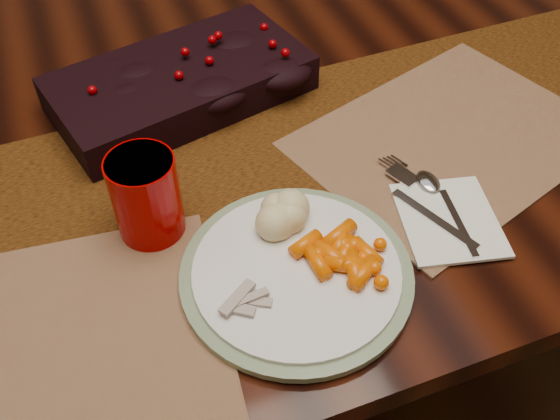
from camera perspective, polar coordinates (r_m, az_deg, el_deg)
name	(u,v)px	position (r m, az deg, el deg)	size (l,w,h in m)	color
floor	(257,356)	(1.57, -2.10, -13.22)	(5.00, 5.00, 0.00)	black
dining_table	(252,262)	(1.25, -2.56, -4.74)	(1.80, 1.00, 0.75)	black
table_runner	(237,168)	(0.89, -3.98, 3.86)	(1.72, 0.35, 0.00)	#391F08
centerpiece	(180,78)	(1.00, -9.12, 11.82)	(0.39, 0.20, 0.08)	black
placemat_main	(450,139)	(0.97, 15.29, 6.26)	(0.43, 0.32, 0.00)	brown
placemat_second	(9,374)	(0.75, -23.52, -13.58)	(0.47, 0.35, 0.00)	brown
dinner_plate	(296,273)	(0.75, 1.51, -5.76)	(0.28, 0.28, 0.02)	white
baby_carrots	(346,256)	(0.75, 6.04, -4.17)	(0.11, 0.09, 0.02)	#F25D00
mashed_potatoes	(276,216)	(0.77, -0.34, -0.51)	(0.08, 0.07, 0.05)	#D0C386
turkey_shreds	(245,300)	(0.71, -3.18, -8.26)	(0.08, 0.07, 0.02)	#BFAC9C
napkin	(449,220)	(0.84, 15.15, -0.87)	(0.12, 0.14, 0.00)	white
fork	(426,207)	(0.84, 13.19, 0.26)	(0.03, 0.17, 0.00)	silver
spoon	(448,209)	(0.85, 15.14, 0.08)	(0.03, 0.15, 0.00)	silver
red_cup	(146,196)	(0.78, -12.14, 1.23)	(0.08, 0.08, 0.12)	#A50000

